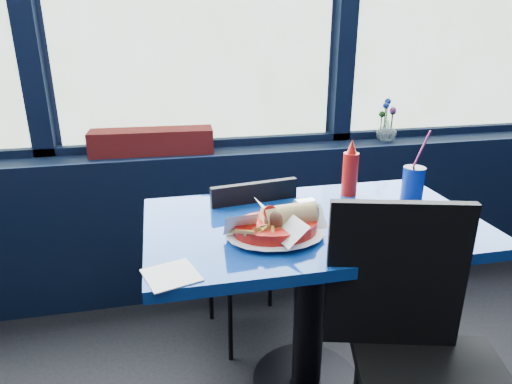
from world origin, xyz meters
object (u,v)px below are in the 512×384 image
food_basket (277,226)px  chair_near_back (253,250)px  near_table (311,265)px  chair_near_front (420,346)px  soda_cup (413,183)px  planter_box (152,141)px  flower_vase (387,129)px  ketchup_bottle (350,171)px

food_basket → chair_near_back: bearing=106.2°
near_table → chair_near_front: size_ratio=1.26×
chair_near_back → soda_cup: bearing=151.8°
planter_box → food_basket: size_ratio=1.74×
chair_near_front → planter_box: 1.56m
chair_near_front → soda_cup: (0.29, 0.59, 0.27)m
near_table → soda_cup: 0.53m
flower_vase → ketchup_bottle: (-0.48, -0.62, -0.02)m
food_basket → planter_box: bearing=129.4°
flower_vase → soda_cup: (-0.26, -0.73, -0.05)m
planter_box → food_basket: 1.05m
flower_vase → ketchup_bottle: flower_vase is taller
chair_near_front → food_basket: chair_near_front is taller
planter_box → flower_vase: flower_vase is taller
chair_near_front → soda_cup: 0.71m
near_table → chair_near_front: 0.51m
chair_near_back → flower_vase: 1.08m
chair_near_back → planter_box: bearing=-61.6°
soda_cup → flower_vase: bearing=70.3°
chair_near_back → planter_box: 0.78m
planter_box → flower_vase: size_ratio=2.59×
food_basket → ketchup_bottle: bearing=56.5°
chair_near_back → ketchup_bottle: size_ratio=3.52×
planter_box → soda_cup: bearing=-33.9°
near_table → ketchup_bottle: size_ratio=5.09×
flower_vase → soda_cup: soda_cup is taller
near_table → ketchup_bottle: 0.43m
planter_box → food_basket: bearing=-64.7°
near_table → flower_vase: 1.15m
chair_near_back → food_basket: food_basket is taller
chair_near_back → ketchup_bottle: bearing=156.1°
near_table → ketchup_bottle: bearing=43.8°
chair_near_back → food_basket: (-0.01, -0.43, 0.31)m
near_table → flower_vase: (0.71, 0.84, 0.30)m
chair_near_back → flower_vase: (0.87, 0.51, 0.39)m
planter_box → food_basket: planter_box is taller
near_table → flower_vase: size_ratio=5.12×
soda_cup → ketchup_bottle: bearing=153.2°
chair_near_back → soda_cup: (0.61, -0.22, 0.34)m
chair_near_back → food_basket: size_ratio=2.38×
near_table → chair_near_back: bearing=115.3°
ketchup_bottle → flower_vase: bearing=52.1°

